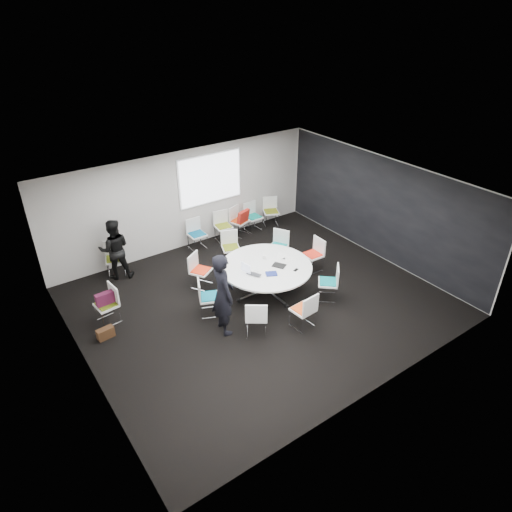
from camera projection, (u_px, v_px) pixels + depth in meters
room_shell at (262, 249)px, 10.21m from camera, size 8.08×7.08×2.88m
conference_table at (266, 273)px, 10.98m from camera, size 2.20×2.20×0.73m
projection_screen at (211, 179)px, 12.78m from camera, size 1.90×0.03×1.35m
chair_ring_a at (313, 260)px, 11.99m from camera, size 0.46×0.47×0.88m
chair_ring_b at (278, 252)px, 12.36m from camera, size 0.62×0.62×0.88m
chair_ring_c at (231, 253)px, 12.32m from camera, size 0.59×0.58×0.88m
chair_ring_d at (201, 277)px, 11.31m from camera, size 0.63×0.62×0.88m
chair_ring_e at (209, 303)px, 10.34m from camera, size 0.60×0.60×0.88m
chair_ring_f at (256, 323)px, 9.73m from camera, size 0.64×0.63×0.88m
chair_ring_g at (303, 316)px, 9.93m from camera, size 0.50×0.49×0.88m
chair_ring_h at (328, 288)px, 10.86m from camera, size 0.64×0.64×0.88m
chair_back_a at (197, 240)px, 12.99m from camera, size 0.46×0.45×0.88m
chair_back_b at (223, 232)px, 13.43m from camera, size 0.52×0.51×0.88m
chair_back_c at (239, 226)px, 13.73m from camera, size 0.59×0.58×0.88m
chair_back_d at (253, 222)px, 13.98m from camera, size 0.48×0.46×0.88m
chair_back_e at (271, 217)px, 14.32m from camera, size 0.61×0.60×0.88m
chair_spare_left at (108, 311)px, 10.09m from camera, size 0.49×0.50×0.88m
chair_person_back at (116, 264)px, 11.81m from camera, size 0.58×0.57×0.88m
person_main at (223, 294)px, 9.49m from camera, size 0.54×0.74×1.88m
person_back at (115, 249)px, 11.43m from camera, size 0.94×0.83×1.60m
laptop at (255, 273)px, 10.56m from camera, size 0.35×0.40×0.03m
laptop_lid at (246, 268)px, 10.55m from camera, size 0.07×0.30×0.22m
notebook_black at (279, 265)px, 10.87m from camera, size 0.34×0.37×0.02m
tablet_folio at (271, 274)px, 10.55m from camera, size 0.32×0.30×0.03m
papers_right at (282, 256)px, 11.29m from camera, size 0.36×0.36×0.00m
papers_front at (289, 259)px, 11.15m from camera, size 0.31×0.23×0.00m
cup at (264, 257)px, 11.15m from camera, size 0.08×0.08×0.09m
phone at (296, 270)px, 10.71m from camera, size 0.15×0.11×0.01m
maroon_bag at (105, 299)px, 9.91m from camera, size 0.41×0.16×0.28m
brown_bag at (106, 333)px, 9.67m from camera, size 0.37×0.20×0.24m
red_jacket at (243, 216)px, 13.36m from camera, size 0.47×0.29×0.36m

